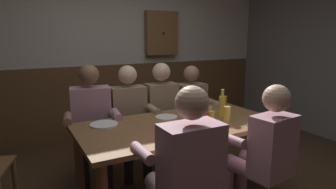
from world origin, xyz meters
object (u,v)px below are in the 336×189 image
object	(u,v)px
dining_table	(179,133)
pint_glass_0	(227,114)
plate_0	(166,117)
bottle_2	(222,105)
table_candle	(210,111)
person_0	(92,119)
pint_glass_2	(224,102)
person_3	(193,108)
pint_glass_4	(191,106)
wall_dart_cabinet	(162,33)
person_2	(164,111)
person_5	(263,150)
pint_glass_1	(211,117)
person_1	(130,115)
person_4	(185,166)
bottle_0	(193,120)
bottle_1	(205,116)
condiment_caddy	(259,121)
plate_1	(104,124)
pint_glass_3	(199,104)

from	to	relation	value
dining_table	pint_glass_0	distance (m)	0.49
plate_0	bottle_2	bearing A→B (deg)	-22.80
table_candle	person_0	bearing A→B (deg)	151.37
bottle_2	pint_glass_2	bearing A→B (deg)	47.94
person_3	pint_glass_4	distance (m)	0.56
wall_dart_cabinet	person_2	bearing A→B (deg)	-116.40
plate_0	person_3	bearing A→B (deg)	36.90
person_5	pint_glass_1	distance (m)	0.61
bottle_2	pint_glass_1	size ratio (longest dim) A/B	2.70
wall_dart_cabinet	person_1	bearing A→B (deg)	-129.32
person_4	pint_glass_1	distance (m)	0.90
bottle_0	bottle_1	world-z (taller)	bottle_0
person_2	pint_glass_2	distance (m)	0.70
person_2	person_3	bearing A→B (deg)	-173.97
condiment_caddy	bottle_1	size ratio (longest dim) A/B	0.62
person_3	plate_1	world-z (taller)	person_3
pint_glass_1	pint_glass_4	distance (m)	0.38
bottle_0	wall_dart_cabinet	xyz separation A→B (m)	(0.90, 2.30, 0.75)
person_0	pint_glass_2	size ratio (longest dim) A/B	9.14
plate_0	bottle_1	xyz separation A→B (m)	(0.18, -0.40, 0.09)
bottle_0	pint_glass_2	world-z (taller)	bottle_0
bottle_1	pint_glass_0	bearing A→B (deg)	2.05
bottle_0	pint_glass_0	world-z (taller)	bottle_0
person_4	pint_glass_4	bearing A→B (deg)	55.95
dining_table	pint_glass_2	world-z (taller)	pint_glass_2
table_candle	pint_glass_2	world-z (taller)	pint_glass_2
person_4	bottle_0	bearing A→B (deg)	52.46
table_candle	pint_glass_3	bearing A→B (deg)	88.12
person_1	pint_glass_1	size ratio (longest dim) A/B	11.85
person_2	pint_glass_3	size ratio (longest dim) A/B	9.61
person_5	pint_glass_1	size ratio (longest dim) A/B	11.51
table_candle	pint_glass_0	bearing A→B (deg)	-93.89
person_0	person_3	size ratio (longest dim) A/B	1.06
person_2	wall_dart_cabinet	distance (m)	1.76
plate_0	bottle_1	size ratio (longest dim) A/B	0.98
bottle_1	dining_table	bearing A→B (deg)	130.56
person_0	person_5	world-z (taller)	person_0
table_candle	wall_dart_cabinet	size ratio (longest dim) A/B	0.11
person_1	bottle_1	distance (m)	0.98
person_5	table_candle	size ratio (longest dim) A/B	14.92
pint_glass_2	dining_table	bearing A→B (deg)	-161.00
person_3	person_5	world-z (taller)	person_5
person_1	person_2	xyz separation A→B (m)	(0.42, -0.01, 0.00)
plate_1	bottle_0	size ratio (longest dim) A/B	1.00
dining_table	pint_glass_3	bearing A→B (deg)	36.56
table_candle	person_5	bearing A→B (deg)	-95.39
person_4	plate_1	xyz separation A→B (m)	(-0.27, 0.99, 0.06)
pint_glass_4	wall_dart_cabinet	size ratio (longest dim) A/B	0.21
table_candle	condiment_caddy	world-z (taller)	table_candle
pint_glass_3	condiment_caddy	bearing A→B (deg)	-73.85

